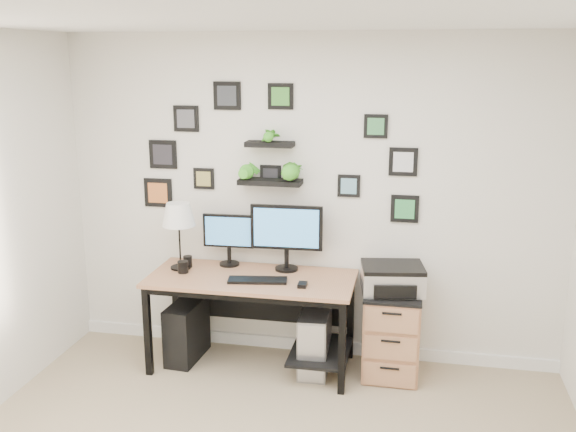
% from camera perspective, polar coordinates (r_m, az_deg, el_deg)
% --- Properties ---
extents(room, '(4.00, 4.00, 4.00)m').
position_cam_1_polar(room, '(5.51, 1.80, -11.36)').
color(room, tan).
rests_on(room, ground).
extents(desk, '(1.60, 0.70, 0.75)m').
position_cam_1_polar(desk, '(5.07, -2.76, -6.64)').
color(desk, '#B07953').
rests_on(desk, ground).
extents(monitor_left, '(0.42, 0.17, 0.43)m').
position_cam_1_polar(monitor_left, '(5.21, -5.30, -1.76)').
color(monitor_left, black).
rests_on(monitor_left, desk).
extents(monitor_right, '(0.57, 0.19, 0.53)m').
position_cam_1_polar(monitor_right, '(5.05, -0.14, -1.43)').
color(monitor_right, black).
rests_on(monitor_right, desk).
extents(keyboard, '(0.46, 0.21, 0.02)m').
position_cam_1_polar(keyboard, '(4.89, -2.73, -5.72)').
color(keyboard, black).
rests_on(keyboard, desk).
extents(mouse, '(0.07, 0.10, 0.03)m').
position_cam_1_polar(mouse, '(4.78, 1.29, -6.13)').
color(mouse, black).
rests_on(mouse, desk).
extents(table_lamp, '(0.27, 0.27, 0.54)m').
position_cam_1_polar(table_lamp, '(5.14, -9.70, -0.01)').
color(table_lamp, black).
rests_on(table_lamp, desk).
extents(mug, '(0.08, 0.08, 0.09)m').
position_cam_1_polar(mug, '(5.14, -9.32, -4.49)').
color(mug, black).
rests_on(mug, desk).
extents(pen_cup, '(0.07, 0.07, 0.09)m').
position_cam_1_polar(pen_cup, '(5.27, -8.90, -4.02)').
color(pen_cup, black).
rests_on(pen_cup, desk).
extents(pc_tower_black, '(0.25, 0.49, 0.48)m').
position_cam_1_polar(pc_tower_black, '(5.37, -8.98, -10.03)').
color(pc_tower_black, black).
rests_on(pc_tower_black, ground).
extents(pc_tower_grey, '(0.24, 0.51, 0.49)m').
position_cam_1_polar(pc_tower_grey, '(5.12, 2.40, -11.00)').
color(pc_tower_grey, gray).
rests_on(pc_tower_grey, ground).
extents(file_cabinet, '(0.43, 0.53, 0.67)m').
position_cam_1_polar(file_cabinet, '(5.10, 9.22, -10.22)').
color(file_cabinet, '#B07953').
rests_on(file_cabinet, ground).
extents(printer, '(0.51, 0.43, 0.21)m').
position_cam_1_polar(printer, '(4.94, 9.27, -5.50)').
color(printer, silver).
rests_on(printer, file_cabinet).
extents(wall_decor, '(2.26, 0.18, 1.07)m').
position_cam_1_polar(wall_decor, '(5.05, -1.66, 5.27)').
color(wall_decor, black).
rests_on(wall_decor, ground).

